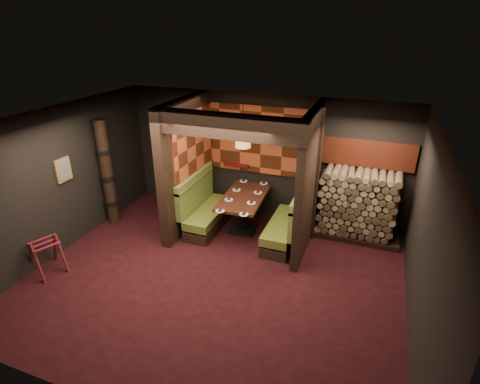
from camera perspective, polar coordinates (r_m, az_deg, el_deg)
The scene contains 23 objects.
floor at distance 7.01m, azimuth -3.83°, elevation -12.86°, with size 6.50×5.50×0.02m, color black.
ceiling at distance 5.74m, azimuth -4.63°, elevation 10.54°, with size 6.50×5.50×0.02m, color black.
wall_back at distance 8.63m, azimuth 3.42°, elevation 5.44°, with size 6.50×0.02×2.85m, color black.
wall_front at distance 4.33m, azimuth -20.19°, elevation -17.83°, with size 6.50×0.02×2.85m, color black.
wall_left at distance 8.07m, azimuth -25.78°, elevation 1.56°, with size 0.02×5.50×2.85m, color black.
wall_right at distance 5.84m, azimuth 26.61°, elevation -7.17°, with size 0.02×5.50×2.85m, color black.
partition_left at distance 8.16m, azimuth -8.06°, elevation 4.09°, with size 0.20×2.20×2.85m, color black.
partition_right at distance 7.39m, azimuth 10.60°, elevation 1.68°, with size 0.15×2.10×2.85m, color black.
header_beam at distance 6.43m, azimuth -2.12°, elevation 10.00°, with size 2.85×0.18×0.44m, color black.
tapa_back_panel at distance 8.47m, azimuth 3.22°, elevation 7.88°, with size 2.40×0.06×1.55m, color #AC4825.
tapa_side_panel at distance 8.12m, azimuth -6.90°, elevation 7.22°, with size 0.04×1.85×1.45m, color #AC4825.
lacquer_shelf at distance 8.80m, azimuth -0.58°, elevation 4.17°, with size 0.60×0.12×0.07m, color #5A0C0E.
booth_bench_left at distance 8.41m, azimuth -5.31°, elevation -2.77°, with size 0.68×1.60×1.14m.
booth_bench_right at distance 7.85m, azimuth 7.31°, elevation -4.98°, with size 0.68×1.60×1.14m.
dining_table at distance 8.13m, azimuth 0.55°, elevation -2.16°, with size 0.94×1.61×0.83m.
place_settings at distance 8.02m, azimuth 0.56°, elevation -0.58°, with size 0.76×1.81×0.03m.
pendant_lamp at distance 7.51m, azimuth 0.47°, elevation 8.50°, with size 0.31×0.31×0.91m.
framed_picture at distance 8.04m, azimuth -25.32°, elevation 3.06°, with size 0.05×0.36×0.46m.
luggage_rack at distance 7.80m, azimuth -27.39°, elevation -8.37°, with size 0.80×0.69×0.73m.
totem_column at distance 8.75m, azimuth -19.57°, elevation 2.61°, with size 0.31×0.31×2.40m.
firewood_stack at distance 8.18m, azimuth 17.87°, elevation -2.02°, with size 1.73×0.70×1.50m.
mosaic_header at distance 8.11m, azimuth 18.98°, elevation 5.50°, with size 1.83×0.10×0.56m, color maroon.
bay_front_post at distance 7.61m, azimuth 11.63°, elevation 2.29°, with size 0.08×0.08×2.85m, color black.
Camera 1 is at (2.38, -5.04, 4.24)m, focal length 28.00 mm.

